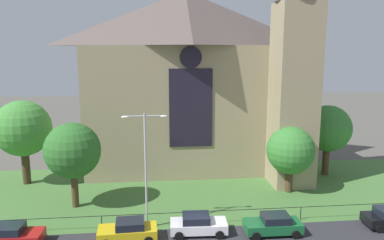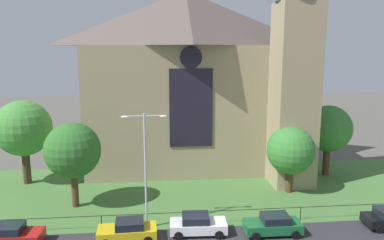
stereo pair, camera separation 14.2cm
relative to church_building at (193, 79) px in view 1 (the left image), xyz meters
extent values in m
plane|color=#56544C|center=(-1.39, -8.14, -10.27)|extent=(160.00, 160.00, 0.00)
cube|color=#477538|center=(-1.39, -10.14, -10.27)|extent=(120.00, 20.00, 0.01)
cube|color=tan|center=(-0.77, 0.63, -3.27)|extent=(22.00, 12.00, 14.00)
pyramid|color=#594C47|center=(-0.77, 0.63, 6.73)|extent=(22.00, 12.00, 6.00)
cube|color=black|center=(-0.77, -5.42, -2.57)|extent=(4.40, 0.16, 8.00)
cylinder|color=black|center=(-0.77, -5.42, 2.53)|extent=(2.20, 0.15, 2.20)
cube|color=tan|center=(9.23, -7.37, -1.27)|extent=(4.00, 4.00, 18.00)
cylinder|color=black|center=(-0.77, -15.64, -9.17)|extent=(31.46, 0.05, 0.05)
cylinder|color=black|center=(-8.64, -15.64, -9.72)|extent=(0.06, 0.07, 1.10)
cylinder|color=black|center=(-0.77, -15.64, -9.72)|extent=(0.06, 0.07, 1.10)
cylinder|color=black|center=(7.09, -15.64, -9.72)|extent=(0.07, 0.07, 1.10)
cylinder|color=#4C3823|center=(-11.49, -11.04, -8.63)|extent=(0.60, 0.60, 3.28)
sphere|color=#2D6B28|center=(-11.49, -11.04, -5.19)|extent=(4.79, 4.79, 4.79)
cylinder|color=#423021|center=(-17.63, -4.58, -8.43)|extent=(0.79, 0.79, 3.68)
sphere|color=#428C38|center=(-17.63, -4.58, -4.48)|extent=(5.63, 5.63, 5.63)
cylinder|color=#4C3823|center=(8.32, -9.59, -9.05)|extent=(0.67, 0.67, 2.45)
sphere|color=#387F33|center=(8.32, -9.59, -6.12)|extent=(4.54, 4.54, 4.54)
cylinder|color=#4C3823|center=(14.17, -4.99, -8.63)|extent=(0.72, 0.72, 3.29)
sphere|color=#387F33|center=(14.17, -4.99, -5.10)|extent=(5.03, 5.03, 5.03)
cylinder|color=#B2B2B7|center=(-5.20, -15.74, -5.79)|extent=(0.16, 0.16, 8.97)
cylinder|color=#B2B2B7|center=(-5.90, -15.74, -1.50)|extent=(1.40, 0.10, 0.10)
cylinder|color=#B2B2B7|center=(-4.50, -15.74, -1.50)|extent=(1.40, 0.10, 0.10)
ellipsoid|color=white|center=(-6.60, -15.74, -1.55)|extent=(0.57, 0.26, 0.20)
ellipsoid|color=white|center=(-3.80, -15.74, -1.55)|extent=(0.57, 0.26, 0.20)
cube|color=#B21919|center=(-14.58, -17.40, -9.66)|extent=(4.28, 1.98, 0.70)
cube|color=black|center=(-14.78, -17.39, -9.04)|extent=(2.07, 1.69, 0.55)
cylinder|color=black|center=(-13.08, -16.56, -9.95)|extent=(0.65, 0.25, 0.64)
cube|color=gold|center=(-6.57, -17.49, -9.66)|extent=(4.27, 1.96, 0.70)
cube|color=black|center=(-6.37, -17.48, -9.04)|extent=(2.06, 1.68, 0.55)
cylinder|color=black|center=(-8.07, -16.65, -9.95)|extent=(0.65, 0.24, 0.64)
cylinder|color=black|center=(-5.14, -16.53, -9.95)|extent=(0.65, 0.24, 0.64)
cube|color=silver|center=(-1.37, -17.05, -9.66)|extent=(4.28, 2.01, 0.70)
cube|color=black|center=(-1.57, -17.04, -9.04)|extent=(2.08, 1.70, 0.55)
cylinder|color=black|center=(0.15, -16.23, -9.95)|extent=(0.65, 0.25, 0.64)
cylinder|color=black|center=(0.06, -18.02, -9.95)|extent=(0.65, 0.25, 0.64)
cylinder|color=black|center=(-2.79, -16.08, -9.95)|extent=(0.65, 0.25, 0.64)
cylinder|color=black|center=(-2.88, -17.88, -9.95)|extent=(0.65, 0.25, 0.64)
cube|color=#196033|center=(4.12, -17.63, -9.66)|extent=(4.23, 1.87, 0.70)
cube|color=black|center=(4.32, -17.63, -9.04)|extent=(2.03, 1.63, 0.55)
cylinder|color=black|center=(2.63, -18.51, -9.95)|extent=(0.64, 0.23, 0.64)
cylinder|color=black|center=(2.66, -16.71, -9.95)|extent=(0.64, 0.23, 0.64)
cylinder|color=black|center=(5.57, -18.55, -9.95)|extent=(0.64, 0.23, 0.64)
cylinder|color=black|center=(5.60, -16.75, -9.95)|extent=(0.64, 0.23, 0.64)
cylinder|color=black|center=(12.21, -16.54, -9.95)|extent=(0.64, 0.23, 0.64)
cylinder|color=black|center=(12.17, -18.34, -9.95)|extent=(0.64, 0.23, 0.64)
camera|label=1|loc=(-4.53, -42.70, 3.22)|focal=34.92mm
camera|label=2|loc=(-4.39, -42.72, 3.22)|focal=34.92mm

